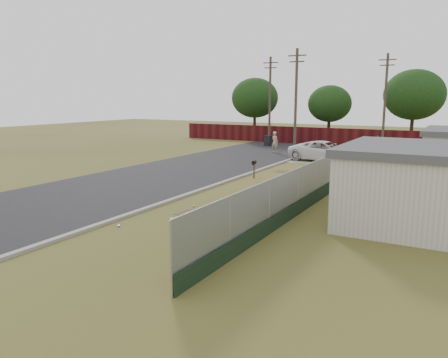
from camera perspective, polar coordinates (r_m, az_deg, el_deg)
The scene contains 12 objects.
ground at distance 22.73m, azimuth 4.69°, elevation -1.92°, with size 120.00×120.00×0.00m, color brown.
street at distance 32.80m, azimuth -0.20°, elevation 2.01°, with size 15.10×60.00×0.12m.
chainlink_fence at distance 22.46m, azimuth 13.08°, elevation -0.24°, with size 0.10×27.06×2.02m.
privacy_fence at distance 47.85m, azimuth 10.67°, elevation 5.60°, with size 30.00×0.12×1.80m, color #480F13.
utility_poles at distance 42.84m, azimuth 11.96°, elevation 10.07°, with size 12.60×8.24×9.00m.
horizon_trees at distance 44.55m, azimuth 18.70°, elevation 9.68°, with size 33.32×31.94×7.78m.
fire_hydrant at distance 15.09m, azimuth -2.76°, elevation -6.65°, with size 0.44×0.45×0.94m.
mailbox at distance 26.92m, azimuth 3.95°, elevation 1.96°, with size 0.23×0.49×1.12m.
pickup_truck at distance 35.18m, azimuth 13.11°, elevation 3.57°, with size 2.59×5.62×1.56m, color white.
pedestrian at distance 39.84m, azimuth 6.65°, elevation 4.82°, with size 0.70×0.46×1.91m, color tan.
trash_bin at distance 45.33m, azimuth 5.76°, elevation 5.01°, with size 0.71×0.76×1.07m.
scattered_litter at distance 19.98m, azimuth -0.56°, elevation -3.51°, with size 3.26×11.77×0.07m.
Camera 1 is at (9.17, -20.21, 4.91)m, focal length 35.00 mm.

